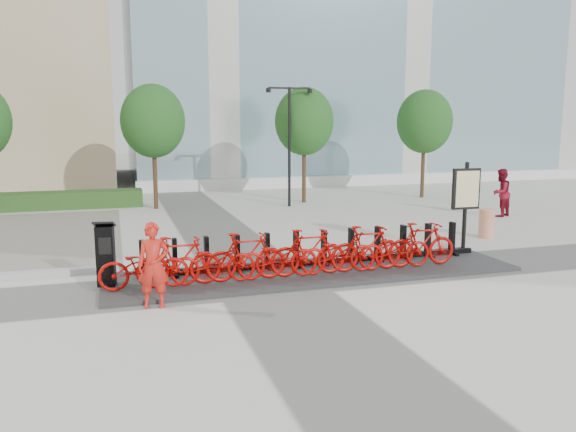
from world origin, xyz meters
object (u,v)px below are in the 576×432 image
object	(u,v)px
kiosk	(106,254)
construction_barrel	(486,223)
pedestrian	(501,193)
bike_0	(144,266)
map_sign	(466,193)
worker_red	(153,265)

from	to	relation	value
kiosk	construction_barrel	xyz separation A→B (m)	(11.15, 2.30, -0.31)
pedestrian	construction_barrel	bearing A→B (deg)	23.66
pedestrian	construction_barrel	size ratio (longest dim) A/B	2.04
bike_0	construction_barrel	distance (m)	10.77
bike_0	construction_barrel	size ratio (longest dim) A/B	2.06
pedestrian	map_sign	bearing A→B (deg)	20.66
pedestrian	worker_red	bearing A→B (deg)	4.51
kiosk	worker_red	bearing A→B (deg)	-51.04
pedestrian	map_sign	world-z (taller)	map_sign
kiosk	worker_red	world-z (taller)	worker_red
pedestrian	map_sign	size ratio (longest dim) A/B	0.74
worker_red	construction_barrel	world-z (taller)	worker_red
worker_red	construction_barrel	distance (m)	10.96
bike_0	worker_red	bearing A→B (deg)	-172.70
bike_0	kiosk	world-z (taller)	kiosk
worker_red	pedestrian	bearing A→B (deg)	38.49
worker_red	bike_0	bearing A→B (deg)	107.59
bike_0	construction_barrel	bearing A→B (deg)	-74.95
construction_barrel	bike_0	bearing A→B (deg)	-164.95
map_sign	construction_barrel	bearing A→B (deg)	40.34
bike_0	worker_red	xyz separation A→B (m)	(0.13, -1.03, 0.26)
construction_barrel	worker_red	bearing A→B (deg)	-159.56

